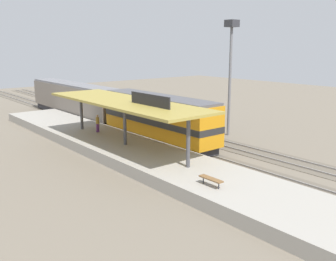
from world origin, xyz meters
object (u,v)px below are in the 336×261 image
at_px(light_mast, 231,54).
at_px(person_waiting, 98,123).
at_px(passenger_carriage_single, 74,99).
at_px(freight_car, 167,112).
at_px(platform_bench, 211,179).
at_px(locomotive, 158,119).

bearing_deg(light_mast, person_waiting, 151.61).
distance_m(passenger_carriage_single, freight_car, 14.45).
bearing_deg(platform_bench, locomotive, 65.11).
distance_m(passenger_carriage_single, person_waiting, 14.18).
relative_size(locomotive, person_waiting, 8.44).
distance_m(locomotive, freight_car, 6.32).
xyz_separation_m(platform_bench, person_waiting, (1.94, 17.36, 0.51)).
bearing_deg(light_mast, platform_bench, -141.57).
height_order(freight_car, person_waiting, freight_car).
distance_m(locomotive, person_waiting, 6.03).
relative_size(freight_car, light_mast, 1.03).
xyz_separation_m(platform_bench, passenger_carriage_single, (6.00, 30.93, 0.97)).
bearing_deg(locomotive, passenger_carriage_single, 90.00).
height_order(passenger_carriage_single, person_waiting, passenger_carriage_single).
relative_size(locomotive, freight_car, 1.20).
height_order(platform_bench, passenger_carriage_single, passenger_carriage_single).
relative_size(passenger_carriage_single, person_waiting, 11.70).
distance_m(freight_car, light_mast, 9.55).
relative_size(platform_bench, person_waiting, 0.99).
distance_m(light_mast, person_waiting, 14.98).
height_order(platform_bench, freight_car, freight_car).
distance_m(platform_bench, locomotive, 14.30).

